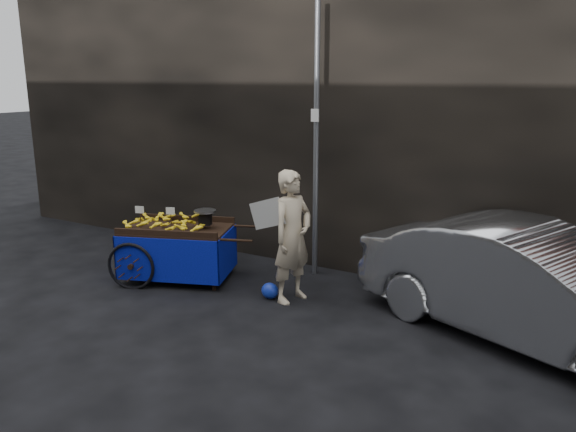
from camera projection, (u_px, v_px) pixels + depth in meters
The scene contains 7 objects.
ground at pixel (252, 298), 7.67m from camera, with size 80.00×80.00×0.00m, color black.
building_wall at pixel (358, 104), 9.07m from camera, with size 13.50×2.00×5.00m.
street_pole at pixel (316, 143), 8.14m from camera, with size 0.12×0.10×4.00m.
banana_cart at pixel (174, 233), 8.25m from camera, with size 2.28×1.58×1.14m.
vendor at pixel (292, 237), 7.39m from camera, with size 0.88×0.73×1.77m.
plastic_bag at pixel (270, 291), 7.62m from camera, with size 0.25×0.20×0.22m, color #172EB0.
parked_car at pixel (531, 286), 6.28m from camera, with size 1.40×4.01×1.32m, color silver.
Camera 1 is at (3.97, -6.00, 2.94)m, focal length 35.00 mm.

